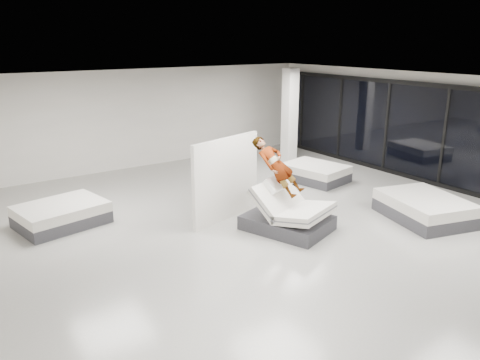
% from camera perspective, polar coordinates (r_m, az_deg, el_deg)
% --- Properties ---
extents(room, '(14.00, 14.04, 3.20)m').
position_cam_1_polar(room, '(10.00, 5.18, 2.22)').
color(room, '#A3A29A').
rests_on(room, ground).
extents(hero_bed, '(1.87, 2.14, 1.17)m').
position_cam_1_polar(hero_bed, '(10.50, 5.94, -4.27)').
color(hero_bed, '#39393E').
rests_on(hero_bed, floor).
extents(person, '(1.02, 1.57, 1.23)m').
position_cam_1_polar(person, '(10.40, 4.52, 0.25)').
color(person, slate).
rests_on(person, hero_bed).
extents(remote, '(0.09, 0.15, 0.08)m').
position_cam_1_polar(remote, '(10.46, 6.76, -0.68)').
color(remote, black).
rests_on(remote, person).
extents(divider_panel, '(2.10, 0.67, 1.96)m').
position_cam_1_polar(divider_panel, '(10.90, -1.67, 0.12)').
color(divider_panel, silver).
rests_on(divider_panel, floor).
extents(flat_bed_right_far, '(1.66, 2.01, 0.49)m').
position_cam_1_polar(flat_bed_right_far, '(14.27, 9.11, 0.89)').
color(flat_bed_right_far, '#39393E').
rests_on(flat_bed_right_far, floor).
extents(flat_bed_right_near, '(1.98, 2.33, 0.55)m').
position_cam_1_polar(flat_bed_right_near, '(11.89, 21.55, -3.21)').
color(flat_bed_right_near, '#39393E').
rests_on(flat_bed_right_near, floor).
extents(flat_bed_left_far, '(2.08, 1.71, 0.51)m').
position_cam_1_polar(flat_bed_left_far, '(11.49, -20.93, -3.95)').
color(flat_bed_left_far, '#39393E').
rests_on(flat_bed_left_far, floor).
extents(column, '(0.40, 0.40, 3.20)m').
position_cam_1_polar(column, '(15.90, 6.07, 7.65)').
color(column, silver).
rests_on(column, floor).
extents(storefront_glazing, '(0.12, 13.40, 2.92)m').
position_cam_1_polar(storefront_glazing, '(14.44, 23.65, 4.80)').
color(storefront_glazing, '#1C1F2E').
rests_on(storefront_glazing, floor).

